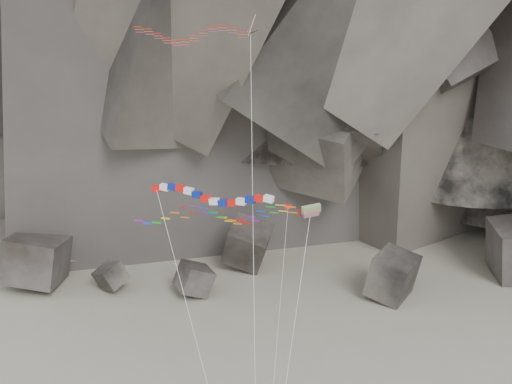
# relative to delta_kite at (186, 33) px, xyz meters

# --- Properties ---
(boulder_field) EXTENTS (82.98, 16.25, 8.80)m
(boulder_field) POSITION_rel_delta_kite_xyz_m (6.76, 26.92, -29.58)
(boulder_field) COLOR #47423F
(boulder_field) RESTS_ON ground
(delta_kite) EXTENTS (11.50, 18.90, 32.08)m
(delta_kite) POSITION_rel_delta_kite_xyz_m (0.00, 0.00, 0.00)
(delta_kite) COLOR red
(delta_kite) RESTS_ON ground
(banner_kite) EXTENTS (8.83, 12.92, 20.80)m
(banner_kite) POSITION_rel_delta_kite_xyz_m (2.78, -7.26, -10.40)
(banner_kite) COLOR red
(banner_kite) RESTS_ON ground
(parafoil_kite) EXTENTS (13.95, 12.97, 19.78)m
(parafoil_kite) POSITION_rel_delta_kite_xyz_m (2.83, -5.81, -12.04)
(parafoil_kite) COLOR #DAEF0D
(parafoil_kite) RESTS_ON ground
(pennant_kite) EXTENTS (1.09, 17.04, 17.92)m
(pennant_kite) POSITION_rel_delta_kite_xyz_m (7.60, -5.15, -16.76)
(pennant_kite) COLOR red
(pennant_kite) RESTS_ON ground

